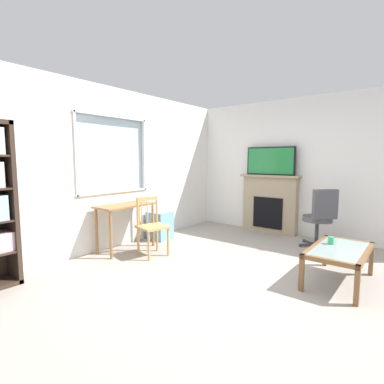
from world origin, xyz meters
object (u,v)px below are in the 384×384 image
object	(u,v)px
plastic_drawer_unit	(160,225)
coffee_table	(339,253)
wooden_chair	(152,226)
fireplace	(270,204)
desk_under_window	(126,212)
tv	(270,161)
sippy_cup	(331,240)
office_chair	(320,215)

from	to	relation	value
plastic_drawer_unit	coffee_table	bearing A→B (deg)	-91.35
wooden_chair	fireplace	size ratio (longest dim) A/B	0.75
plastic_drawer_unit	desk_under_window	bearing A→B (deg)	-176.54
plastic_drawer_unit	fireplace	distance (m)	2.27
fireplace	tv	xyz separation A→B (m)	(-0.02, -0.00, 0.86)
desk_under_window	coffee_table	distance (m)	3.13
fireplace	coffee_table	distance (m)	2.51
wooden_chair	coffee_table	distance (m)	2.60
wooden_chair	tv	bearing A→B (deg)	-18.20
tv	sippy_cup	xyz separation A→B (m)	(-1.70, -1.56, -0.98)
wooden_chair	fireplace	world-z (taller)	fireplace
office_chair	wooden_chair	bearing A→B (deg)	135.91
wooden_chair	office_chair	xyz separation A→B (m)	(1.99, -1.93, 0.09)
tv	office_chair	size ratio (longest dim) A/B	1.00
wooden_chair	coffee_table	xyz separation A→B (m)	(0.67, -2.51, -0.10)
fireplace	coffee_table	world-z (taller)	fireplace
office_chair	coffee_table	size ratio (longest dim) A/B	0.94
plastic_drawer_unit	coffee_table	xyz separation A→B (m)	(-0.07, -3.07, 0.11)
plastic_drawer_unit	tv	size ratio (longest dim) A/B	0.51
plastic_drawer_unit	sippy_cup	distance (m)	2.95
office_chair	sippy_cup	world-z (taller)	office_chair
wooden_chair	desk_under_window	bearing A→B (deg)	99.01
plastic_drawer_unit	coffee_table	size ratio (longest dim) A/B	0.48
tv	office_chair	xyz separation A→B (m)	(-0.50, -1.11, -0.89)
tv	desk_under_window	bearing A→B (deg)	152.60
coffee_table	plastic_drawer_unit	bearing A→B (deg)	88.65
wooden_chair	office_chair	size ratio (longest dim) A/B	0.90
tv	sippy_cup	size ratio (longest dim) A/B	11.07
tv	fireplace	bearing A→B (deg)	0.00
desk_under_window	sippy_cup	xyz separation A→B (m)	(0.87, -2.89, -0.16)
plastic_drawer_unit	office_chair	bearing A→B (deg)	-63.42
desk_under_window	fireplace	size ratio (longest dim) A/B	0.79
wooden_chair	sippy_cup	size ratio (longest dim) A/B	10.00
wooden_chair	plastic_drawer_unit	xyz separation A→B (m)	(0.74, 0.56, -0.21)
tv	office_chair	bearing A→B (deg)	-114.13
plastic_drawer_unit	wooden_chair	bearing A→B (deg)	-142.82
plastic_drawer_unit	office_chair	size ratio (longest dim) A/B	0.51
fireplace	office_chair	distance (m)	1.23
desk_under_window	sippy_cup	size ratio (longest dim) A/B	10.65
wooden_chair	tv	size ratio (longest dim) A/B	0.90
sippy_cup	fireplace	bearing A→B (deg)	42.25
wooden_chair	sippy_cup	distance (m)	2.51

